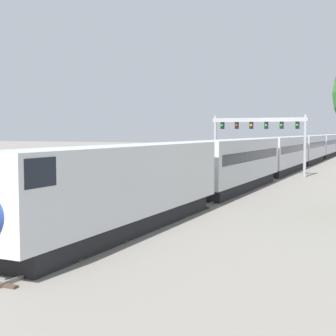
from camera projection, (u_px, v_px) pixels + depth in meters
ground_plane at (48, 245)px, 24.32m from camera, size 400.00×400.00×0.00m
track_main at (300, 166)px, 77.94m from camera, size 2.60×200.00×0.16m
track_near at (228, 175)px, 62.06m from camera, size 2.60×160.00×0.16m
passenger_train at (310, 148)px, 86.65m from camera, size 3.04×152.00×4.80m
signal_gantry at (259, 131)px, 62.42m from camera, size 12.10×0.49×7.60m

